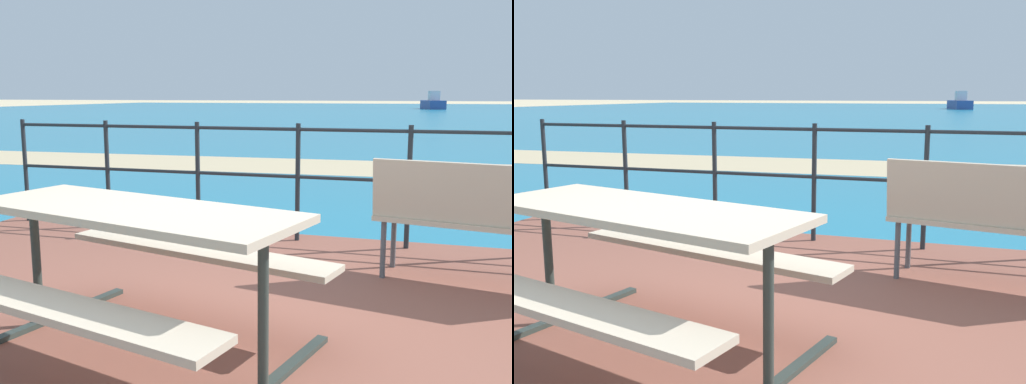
# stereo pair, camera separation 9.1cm
# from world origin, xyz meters

# --- Properties ---
(ground_plane) EXTENTS (240.00, 240.00, 0.00)m
(ground_plane) POSITION_xyz_m (0.00, 0.00, 0.00)
(ground_plane) COLOR beige
(patio_paving) EXTENTS (6.40, 5.20, 0.06)m
(patio_paving) POSITION_xyz_m (0.00, 0.00, 0.03)
(patio_paving) COLOR brown
(patio_paving) RESTS_ON ground
(sea_water) EXTENTS (90.00, 90.00, 0.01)m
(sea_water) POSITION_xyz_m (0.00, 40.00, 0.01)
(sea_water) COLOR teal
(sea_water) RESTS_ON ground
(beach_strip) EXTENTS (54.05, 4.93, 0.01)m
(beach_strip) POSITION_xyz_m (0.00, 8.35, 0.01)
(beach_strip) COLOR tan
(beach_strip) RESTS_ON ground
(picnic_table) EXTENTS (2.02, 1.70, 0.78)m
(picnic_table) POSITION_xyz_m (-0.26, -0.21, 0.64)
(picnic_table) COLOR #BCAD93
(picnic_table) RESTS_ON patio_paving
(park_bench) EXTENTS (1.52, 0.68, 0.89)m
(park_bench) POSITION_xyz_m (1.50, 1.41, 0.60)
(park_bench) COLOR #BCAD93
(park_bench) RESTS_ON patio_paving
(railing_fence) EXTENTS (5.94, 0.04, 1.08)m
(railing_fence) POSITION_xyz_m (0.00, 2.37, 0.72)
(railing_fence) COLOR #1E2328
(railing_fence) RESTS_ON patio_paving
(boat_near) EXTENTS (2.39, 4.88, 1.68)m
(boat_near) POSITION_xyz_m (1.22, 55.02, 0.52)
(boat_near) COLOR #2D478C
(boat_near) RESTS_ON sea_water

